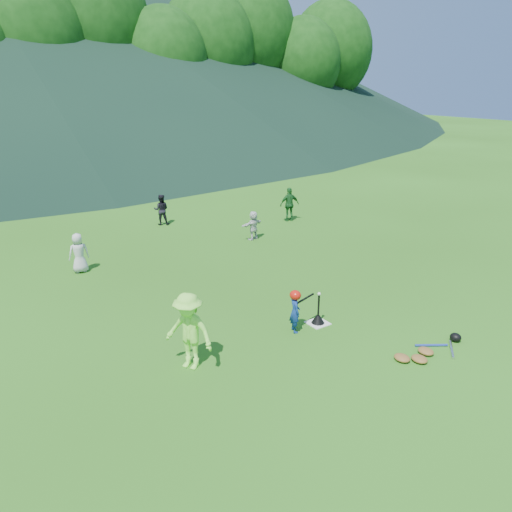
% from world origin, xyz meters
% --- Properties ---
extents(ground, '(120.00, 120.00, 0.00)m').
position_xyz_m(ground, '(0.00, 0.00, 0.00)').
color(ground, '#265814').
rests_on(ground, ground).
extents(home_plate, '(0.45, 0.45, 0.02)m').
position_xyz_m(home_plate, '(0.00, 0.00, 0.01)').
color(home_plate, silver).
rests_on(home_plate, ground).
extents(baseball, '(0.08, 0.08, 0.08)m').
position_xyz_m(baseball, '(0.00, 0.00, 0.74)').
color(baseball, white).
rests_on(baseball, batting_tee).
extents(batter_child, '(0.33, 0.40, 0.95)m').
position_xyz_m(batter_child, '(-0.67, 0.01, 0.47)').
color(batter_child, navy).
rests_on(batter_child, ground).
extents(adult_coach, '(1.00, 1.15, 1.54)m').
position_xyz_m(adult_coach, '(-3.24, 0.01, 0.77)').
color(adult_coach, '#8EF949').
rests_on(adult_coach, ground).
extents(fielder_a, '(0.60, 0.42, 1.15)m').
position_xyz_m(fielder_a, '(-3.52, 6.32, 0.58)').
color(fielder_a, '#B9B9B9').
rests_on(fielder_a, ground).
extents(fielder_b, '(0.71, 0.67, 1.17)m').
position_xyz_m(fielder_b, '(0.49, 9.58, 0.58)').
color(fielder_b, black).
rests_on(fielder_b, ground).
extents(fielder_c, '(0.83, 0.51, 1.32)m').
position_xyz_m(fielder_c, '(4.84, 7.27, 0.66)').
color(fielder_c, '#1A5822').
rests_on(fielder_c, ground).
extents(fielder_d, '(0.97, 0.49, 1.00)m').
position_xyz_m(fielder_d, '(2.33, 6.08, 0.50)').
color(fielder_d, silver).
rests_on(fielder_d, ground).
extents(batting_tee, '(0.30, 0.30, 0.68)m').
position_xyz_m(batting_tee, '(0.00, 0.00, 0.13)').
color(batting_tee, black).
rests_on(batting_tee, home_plate).
extents(batter_gear, '(0.73, 0.26, 0.31)m').
position_xyz_m(batter_gear, '(-0.65, 0.02, 0.86)').
color(batter_gear, red).
rests_on(batter_gear, ground).
extents(equipment_pile, '(1.80, 0.81, 0.19)m').
position_xyz_m(equipment_pile, '(0.92, -2.26, 0.07)').
color(equipment_pile, olive).
rests_on(equipment_pile, ground).
extents(outfield_fence, '(70.07, 0.08, 1.33)m').
position_xyz_m(outfield_fence, '(0.00, 28.00, 0.70)').
color(outfield_fence, gray).
rests_on(outfield_fence, ground).
extents(tree_line, '(70.04, 11.40, 14.82)m').
position_xyz_m(tree_line, '(0.20, 33.83, 8.21)').
color(tree_line, '#382314').
rests_on(tree_line, ground).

